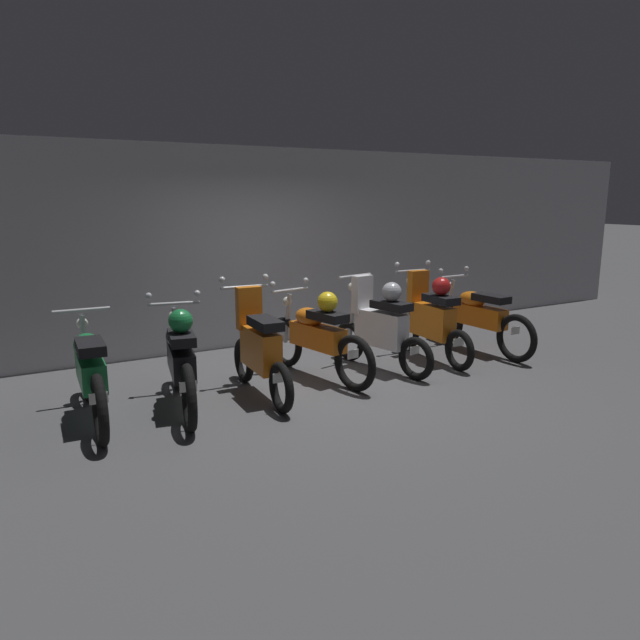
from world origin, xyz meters
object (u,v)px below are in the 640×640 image
object	(u,v)px
motorbike_slot_1	(181,359)
motorbike_slot_4	(380,326)
motorbike_slot_6	(478,317)
motorbike_slot_0	(91,372)
motorbike_slot_3	(317,335)
motorbike_slot_2	(259,349)
motorbike_slot_5	(431,318)

from	to	relation	value
motorbike_slot_1	motorbike_slot_4	size ratio (longest dim) A/B	1.16
motorbike_slot_1	motorbike_slot_6	distance (m)	4.34
motorbike_slot_1	motorbike_slot_4	bearing A→B (deg)	2.82
motorbike_slot_0	motorbike_slot_3	distance (m)	2.60
motorbike_slot_0	motorbike_slot_4	distance (m)	3.46
motorbike_slot_0	motorbike_slot_3	size ratio (longest dim) A/B	1.01
motorbike_slot_0	motorbike_slot_2	size ratio (longest dim) A/B	1.16
motorbike_slot_3	motorbike_slot_0	bearing A→B (deg)	-177.50
motorbike_slot_4	motorbike_slot_5	size ratio (longest dim) A/B	0.99
motorbike_slot_2	motorbike_slot_5	xyz separation A→B (m)	(2.60, 0.20, 0.04)
motorbike_slot_2	motorbike_slot_5	world-z (taller)	same
motorbike_slot_0	motorbike_slot_4	bearing A→B (deg)	0.48
motorbike_slot_3	motorbike_slot_4	size ratio (longest dim) A/B	1.16
motorbike_slot_2	motorbike_slot_6	xyz separation A→B (m)	(3.47, 0.21, -0.04)
motorbike_slot_2	motorbike_slot_3	xyz separation A→B (m)	(0.86, 0.24, 0.00)
motorbike_slot_3	motorbike_slot_1	bearing A→B (deg)	-173.02
motorbike_slot_1	motorbike_slot_0	bearing A→B (deg)	173.52
motorbike_slot_1	motorbike_slot_4	world-z (taller)	motorbike_slot_4
motorbike_slot_5	motorbike_slot_6	xyz separation A→B (m)	(0.86, 0.00, -0.08)
motorbike_slot_6	motorbike_slot_4	bearing A→B (deg)	-178.33
motorbike_slot_1	motorbike_slot_2	size ratio (longest dim) A/B	1.15
motorbike_slot_1	motorbike_slot_6	xyz separation A→B (m)	(4.33, 0.18, -0.04)
motorbike_slot_1	motorbike_slot_5	distance (m)	3.47
motorbike_slot_0	motorbike_slot_6	size ratio (longest dim) A/B	1.00
motorbike_slot_3	motorbike_slot_5	size ratio (longest dim) A/B	1.15
motorbike_slot_0	motorbike_slot_4	size ratio (longest dim) A/B	1.17
motorbike_slot_2	motorbike_slot_6	world-z (taller)	motorbike_slot_2
motorbike_slot_1	motorbike_slot_6	size ratio (longest dim) A/B	0.99
motorbike_slot_0	motorbike_slot_6	xyz separation A→B (m)	(5.20, 0.08, 0.00)
motorbike_slot_2	motorbike_slot_4	size ratio (longest dim) A/B	1.01
motorbike_slot_1	motorbike_slot_5	world-z (taller)	motorbike_slot_5
motorbike_slot_0	motorbike_slot_1	world-z (taller)	motorbike_slot_1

